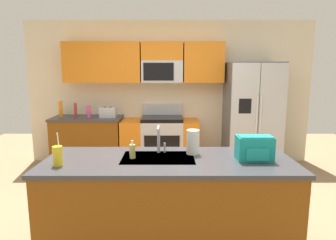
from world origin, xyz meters
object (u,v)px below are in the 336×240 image
object	(u,v)px
sink_faucet	(158,137)
backpack	(253,147)
bottle_pink	(87,112)
range_oven	(159,142)
refrigerator	(250,116)
soap_dispenser	(131,151)
toaster	(106,112)
paper_towel_roll	(191,142)
drink_cup_yellow	(56,156)
pepper_mill	(74,110)
bottle_orange	(59,109)

from	to	relation	value
sink_faucet	backpack	world-z (taller)	sink_faucet
bottle_pink	sink_faucet	size ratio (longest dim) A/B	0.73
range_oven	backpack	world-z (taller)	backpack
refrigerator	soap_dispenser	xyz separation A→B (m)	(-1.80, -2.38, 0.04)
range_oven	bottle_pink	size ratio (longest dim) A/B	6.57
range_oven	sink_faucet	bearing A→B (deg)	-88.67
range_oven	toaster	xyz separation A→B (m)	(-0.91, -0.05, 0.55)
soap_dispenser	paper_towel_roll	bearing A→B (deg)	13.92
bottle_pink	drink_cup_yellow	distance (m)	2.65
pepper_mill	sink_faucet	distance (m)	2.76
drink_cup_yellow	sink_faucet	bearing A→B (deg)	23.52
bottle_orange	paper_towel_roll	xyz separation A→B (m)	(2.14, -2.30, -0.02)
drink_cup_yellow	paper_towel_roll	xyz separation A→B (m)	(1.20, 0.36, 0.03)
bottle_pink	paper_towel_roll	bearing A→B (deg)	-54.16
range_oven	pepper_mill	size ratio (longest dim) A/B	5.48
refrigerator	bottle_pink	xyz separation A→B (m)	(-2.85, 0.03, 0.08)
refrigerator	bottle_pink	size ratio (longest dim) A/B	8.94
pepper_mill	bottle_pink	xyz separation A→B (m)	(0.24, -0.04, -0.02)
soap_dispenser	backpack	bearing A→B (deg)	-2.73
toaster	drink_cup_yellow	xyz separation A→B (m)	(0.10, -2.61, -0.00)
toaster	pepper_mill	distance (m)	0.58
pepper_mill	range_oven	bearing A→B (deg)	0.10
range_oven	bottle_pink	distance (m)	1.37
drink_cup_yellow	soap_dispenser	bearing A→B (deg)	19.18
drink_cup_yellow	paper_towel_roll	size ratio (longest dim) A/B	1.21
paper_towel_roll	range_oven	bearing A→B (deg)	99.48
pepper_mill	sink_faucet	xyz separation A→B (m)	(1.54, -2.29, 0.04)
soap_dispenser	paper_towel_roll	world-z (taller)	paper_towel_roll
bottle_orange	refrigerator	bearing A→B (deg)	-1.13
backpack	refrigerator	bearing A→B (deg)	74.59
toaster	soap_dispenser	bearing A→B (deg)	-73.38
bottle_pink	drink_cup_yellow	world-z (taller)	drink_cup_yellow
toaster	bottle_orange	world-z (taller)	bottle_orange
pepper_mill	bottle_orange	bearing A→B (deg)	-179.25
refrigerator	drink_cup_yellow	bearing A→B (deg)	-132.96
range_oven	refrigerator	distance (m)	1.68
range_oven	drink_cup_yellow	distance (m)	2.84
range_oven	drink_cup_yellow	bearing A→B (deg)	-106.93
bottle_pink	bottle_orange	bearing A→B (deg)	175.35
range_oven	backpack	xyz separation A→B (m)	(0.93, -2.50, 0.57)
pepper_mill	drink_cup_yellow	world-z (taller)	drink_cup_yellow
toaster	drink_cup_yellow	distance (m)	2.61
soap_dispenser	paper_towel_roll	xyz separation A→B (m)	(0.58, 0.14, 0.05)
range_oven	backpack	bearing A→B (deg)	-69.56
paper_towel_roll	backpack	size ratio (longest dim) A/B	0.75
drink_cup_yellow	bottle_pink	bearing A→B (deg)	99.45
sink_faucet	soap_dispenser	world-z (taller)	sink_faucet
refrigerator	bottle_orange	distance (m)	3.36
range_oven	toaster	size ratio (longest dim) A/B	4.86
refrigerator	drink_cup_yellow	world-z (taller)	refrigerator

